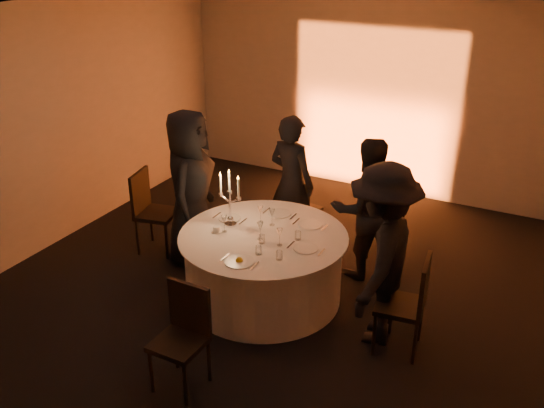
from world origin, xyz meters
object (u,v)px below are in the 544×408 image
at_px(chair_back_right, 384,213).
at_px(guest_back_left, 292,183).
at_px(coffee_cup, 216,230).
at_px(chair_right, 410,300).
at_px(guest_back_right, 366,209).
at_px(chair_back_left, 300,207).
at_px(guest_right, 382,255).
at_px(chair_front, 184,331).
at_px(chair_left, 150,207).
at_px(candelabra, 230,206).
at_px(banquet_table, 263,267).
at_px(guest_left, 190,188).

distance_m(chair_back_right, guest_back_left, 1.18).
bearing_deg(coffee_cup, chair_back_right, 51.94).
height_order(chair_right, guest_back_right, guest_back_right).
distance_m(chair_back_left, guest_right, 2.13).
bearing_deg(guest_right, chair_front, -46.24).
bearing_deg(chair_left, guest_right, -109.77).
distance_m(chair_right, candelabra, 2.13).
distance_m(banquet_table, candelabra, 0.75).
distance_m(chair_left, chair_right, 3.45).
distance_m(banquet_table, chair_back_left, 1.37).
bearing_deg(chair_back_right, chair_left, -2.43).
bearing_deg(chair_front, chair_right, 40.38).
bearing_deg(chair_right, chair_back_right, -161.58).
relative_size(chair_back_left, guest_back_left, 0.51).
height_order(chair_back_right, chair_front, chair_back_right).
height_order(banquet_table, guest_back_right, guest_back_right).
height_order(chair_back_left, chair_right, chair_right).
bearing_deg(guest_back_left, chair_back_left, -106.21).
bearing_deg(chair_front, guest_left, 123.21).
relative_size(banquet_table, chair_left, 1.74).
height_order(chair_back_right, coffee_cup, chair_back_right).
bearing_deg(candelabra, guest_back_left, 81.98).
distance_m(chair_left, guest_back_right, 2.65).
relative_size(banquet_table, chair_front, 1.87).
bearing_deg(chair_back_right, guest_right, 79.38).
relative_size(chair_back_left, chair_back_right, 0.88).
distance_m(chair_left, chair_back_right, 2.87).
relative_size(chair_back_left, coffee_cup, 8.06).
bearing_deg(chair_back_left, chair_left, 40.37).
height_order(chair_back_right, guest_back_left, guest_back_left).
bearing_deg(guest_back_left, coffee_cup, 93.42).
bearing_deg(chair_left, guest_left, -98.34).
height_order(chair_back_left, guest_left, guest_left).
bearing_deg(chair_back_right, candelabra, 22.32).
height_order(guest_back_right, candelabra, guest_back_right).
bearing_deg(guest_right, chair_right, 71.83).
xyz_separation_m(banquet_table, coffee_cup, (-0.48, -0.17, 0.42)).
distance_m(chair_left, guest_left, 0.70).
relative_size(guest_back_left, candelabra, 2.64).
height_order(banquet_table, guest_left, guest_left).
bearing_deg(guest_left, chair_back_left, -62.57).
bearing_deg(guest_right, chair_back_right, -167.76).
bearing_deg(chair_back_left, guest_back_right, 167.26).
distance_m(chair_back_right, chair_front, 3.15).
relative_size(chair_back_right, guest_right, 0.55).
xyz_separation_m(chair_left, guest_back_right, (2.55, 0.65, 0.25)).
bearing_deg(coffee_cup, banquet_table, 19.27).
bearing_deg(coffee_cup, chair_left, 158.76).
bearing_deg(banquet_table, chair_back_left, 98.29).
height_order(chair_front, guest_left, guest_left).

